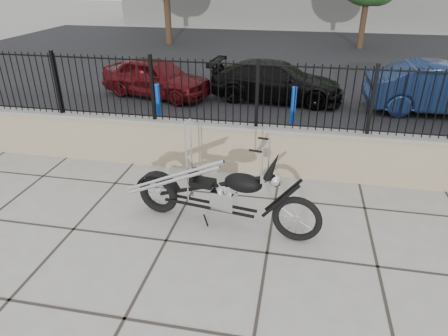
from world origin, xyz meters
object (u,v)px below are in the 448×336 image
(car_blue, at_px, (445,89))
(car_red, at_px, (156,77))
(chopper_motorcycle, at_px, (220,177))
(car_black, at_px, (276,81))

(car_blue, bearing_deg, car_red, 88.26)
(chopper_motorcycle, bearing_deg, car_red, 126.21)
(car_red, distance_m, car_black, 3.69)
(chopper_motorcycle, relative_size, car_black, 0.71)
(car_black, bearing_deg, car_red, 99.70)
(chopper_motorcycle, bearing_deg, car_black, 96.34)
(chopper_motorcycle, height_order, car_black, chopper_motorcycle)
(car_black, bearing_deg, chopper_motorcycle, -177.63)
(car_black, height_order, car_blue, car_blue)
(chopper_motorcycle, relative_size, car_blue, 0.68)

